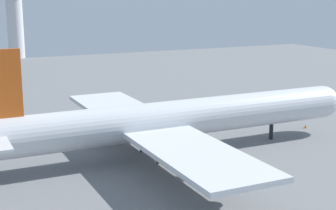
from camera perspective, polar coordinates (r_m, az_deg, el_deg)
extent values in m
plane|color=slate|center=(81.40, 0.00, -5.58)|extent=(274.41, 274.41, 0.00)
cylinder|color=silver|center=(79.80, 0.00, -1.65)|extent=(63.26, 5.84, 5.84)
sphere|color=silver|center=(97.38, 17.04, 0.38)|extent=(5.73, 5.73, 5.73)
cube|color=silver|center=(65.96, 3.10, -5.51)|extent=(10.75, 26.17, 0.70)
cube|color=silver|center=(92.16, -5.76, -0.35)|extent=(10.75, 26.17, 0.70)
cylinder|color=gray|center=(70.18, 2.26, -5.74)|extent=(4.67, 2.45, 2.45)
cylinder|color=gray|center=(62.28, 6.46, -8.21)|extent=(4.67, 2.45, 2.45)
cylinder|color=gray|center=(89.29, -4.28, -1.78)|extent=(4.67, 2.45, 2.45)
cylinder|color=gray|center=(98.13, -6.34, -0.52)|extent=(4.67, 2.45, 2.45)
cylinder|color=black|center=(91.21, 11.56, -2.93)|extent=(0.70, 0.70, 2.83)
cylinder|color=black|center=(76.92, -1.10, -5.56)|extent=(0.70, 0.70, 2.83)
cylinder|color=black|center=(82.55, -2.95, -4.31)|extent=(0.70, 0.70, 2.83)
cylinder|color=black|center=(96.70, -17.93, -3.03)|extent=(0.45, 0.85, 0.81)
cylinder|color=black|center=(98.74, -18.38, -2.75)|extent=(0.45, 0.85, 0.81)
cone|color=orange|center=(100.48, 15.26, -2.32)|extent=(0.50, 0.50, 0.71)
cylinder|color=silver|center=(211.73, -16.86, 8.61)|extent=(6.24, 6.24, 25.97)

